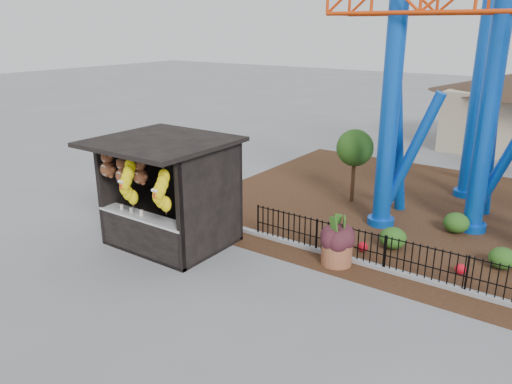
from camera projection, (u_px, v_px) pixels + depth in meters
The scene contains 9 objects.
ground at pixel (228, 287), 12.18m from camera, with size 120.00×120.00×0.00m, color slate.
mulch_bed at pixel (477, 222), 16.20m from camera, with size 18.00×12.00×0.02m, color #331E11.
curb at pixel (430, 282), 12.30m from camera, with size 18.00×0.18×0.12m, color gray.
prize_booth at pixel (164, 195), 14.05m from camera, with size 3.50×3.40×3.12m.
picket_fence at pixel (471, 276), 11.67m from camera, with size 12.20×0.06×1.00m, color black, non-canonical shape.
terracotta_planter at pixel (337, 253), 13.26m from camera, with size 0.82×0.82×0.65m, color #945335.
planter_foliage at pixel (338, 230), 13.05m from camera, with size 0.70×0.70×0.64m, color #37161D.
potted_plant at pixel (338, 248), 13.26m from camera, with size 0.79×0.69×0.88m, color #215B1A.
landscaping at pixel (502, 252), 13.39m from camera, with size 8.16×3.47×0.62m.
Camera 1 is at (6.79, -8.44, 6.07)m, focal length 35.00 mm.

